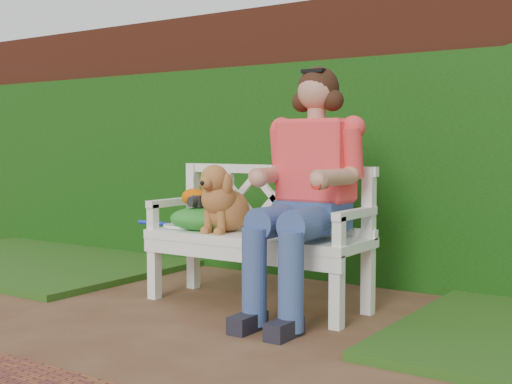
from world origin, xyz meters
The scene contains 11 objects.
ground centered at (0.00, 0.00, 0.00)m, with size 60.00×60.00×0.00m, color #502C1C.
brick_wall centered at (0.00, 1.90, 1.10)m, with size 10.00×0.30×2.20m, color #612817.
ivy_hedge centered at (0.00, 1.68, 0.85)m, with size 10.00×0.18×1.70m, color #195211.
grass_left centered at (-2.40, 0.90, 0.03)m, with size 2.60×2.00×0.05m, color #274718.
garden_bench centered at (0.11, 0.61, 0.24)m, with size 1.58×0.60×0.48m, color white, non-canonical shape.
seated_woman centered at (0.53, 0.59, 0.79)m, with size 0.67×0.89×1.58m, color #E65568, non-canonical shape.
dog centered at (-0.11, 0.56, 0.71)m, with size 0.30×0.41×0.45m, color #A26C3E, non-canonical shape.
tennis_racket centered at (-0.49, 0.57, 0.49)m, with size 0.62×0.26×0.03m, color white, non-canonical shape.
green_bag centered at (-0.31, 0.56, 0.56)m, with size 0.46×0.35×0.16m, color #178F25, non-canonical shape.
camera_item centered at (-0.33, 0.56, 0.68)m, with size 0.12×0.09×0.08m, color black.
baseball_glove centered at (-0.39, 0.59, 0.70)m, with size 0.19×0.14×0.12m, color #D35801.
Camera 1 is at (2.58, -3.05, 1.06)m, focal length 48.00 mm.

